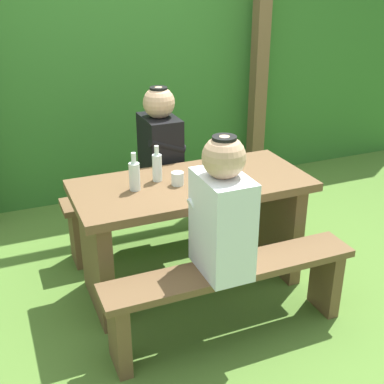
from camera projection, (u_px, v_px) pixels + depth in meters
name	position (u px, v px, depth m)	size (l,w,h in m)	color
ground_plane	(192.00, 283.00, 3.26)	(12.00, 12.00, 0.00)	#4F762E
hedge_backdrop	(108.00, 75.00, 4.49)	(6.40, 0.81, 1.96)	#316A28
pergola_post_right	(259.00, 64.00, 4.40)	(0.12, 0.12, 2.18)	brown
picnic_table	(192.00, 216.00, 3.06)	(1.40, 0.64, 0.71)	brown
bench_near	(231.00, 287.00, 2.68)	(1.40, 0.24, 0.45)	brown
bench_far	(163.00, 205.00, 3.59)	(1.40, 0.24, 0.45)	brown
person_white_shirt	(222.00, 211.00, 2.47)	(0.25, 0.35, 0.72)	silver
person_black_coat	(160.00, 144.00, 3.39)	(0.25, 0.35, 0.72)	black
drinking_glass	(178.00, 179.00, 2.91)	(0.07, 0.07, 0.08)	silver
bottle_left	(207.00, 172.00, 2.87)	(0.06, 0.06, 0.23)	silver
bottle_right	(157.00, 167.00, 2.95)	(0.06, 0.06, 0.22)	silver
bottle_center	(134.00, 175.00, 2.83)	(0.06, 0.06, 0.22)	silver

